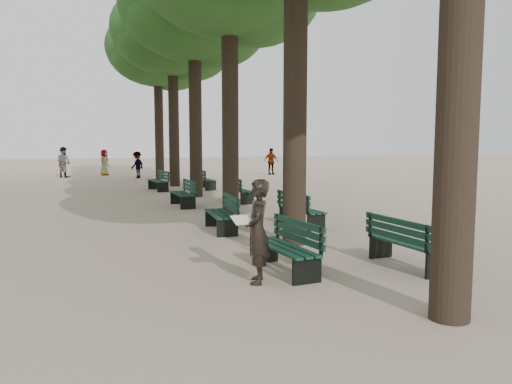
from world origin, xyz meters
name	(u,v)px	position (x,y,z in m)	size (l,w,h in m)	color
ground	(283,288)	(0.00, 0.00, 0.00)	(120.00, 120.00, 0.00)	tan
tree_central_3	(194,5)	(1.50, 13.00, 7.65)	(6.00, 6.00, 9.95)	#33261C
tree_central_4	(172,31)	(1.50, 18.00, 7.65)	(6.00, 6.00, 9.95)	#33261C
tree_central_5	(157,49)	(1.50, 23.00, 7.65)	(6.00, 6.00, 9.95)	#33261C
bench_left_0	(284,257)	(0.37, 0.84, 0.27)	(0.73, 1.84, 0.92)	black
bench_left_1	(221,221)	(0.37, 5.06, 0.27)	(0.68, 1.83, 0.92)	black
bench_left_2	(182,199)	(0.37, 10.13, 0.27)	(0.65, 1.82, 0.92)	black
bench_left_3	(158,185)	(0.37, 15.98, 0.27)	(0.80, 1.86, 0.92)	black
bench_right_0	(407,252)	(2.63, 0.44, 0.27)	(0.68, 1.83, 0.92)	black
bench_right_1	(301,216)	(2.63, 5.09, 0.27)	(0.72, 1.84, 0.92)	black
bench_right_2	(240,195)	(2.63, 10.67, 0.27)	(0.68, 1.83, 0.92)	black
bench_right_3	(206,183)	(2.63, 15.99, 0.27)	(0.63, 1.82, 0.92)	black
man_with_map	(258,231)	(-0.29, 0.40, 0.85)	(0.71, 0.75, 1.69)	black
pedestrian_b	(137,165)	(0.29, 24.05, 0.82)	(1.05, 0.33, 1.63)	#262628
pedestrian_d	(104,162)	(-1.51, 27.29, 0.85)	(0.83, 0.34, 1.70)	#262628
pedestrian_c	(271,161)	(9.18, 24.42, 0.89)	(1.05, 0.36, 1.79)	#262628
pedestrian_a	(63,162)	(-3.98, 26.22, 0.95)	(0.92, 0.38, 1.90)	#262628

